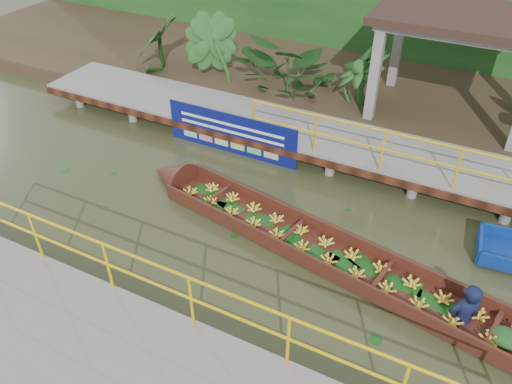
% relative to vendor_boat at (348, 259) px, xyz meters
% --- Properties ---
extents(ground, '(80.00, 80.00, 0.00)m').
position_rel_vendor_boat_xyz_m(ground, '(-2.42, 0.17, -0.22)').
color(ground, '#2E3219').
rests_on(ground, ground).
extents(land_strip, '(30.00, 8.00, 0.45)m').
position_rel_vendor_boat_xyz_m(land_strip, '(-2.42, 7.67, 0.01)').
color(land_strip, '#332619').
rests_on(land_strip, ground).
extents(far_dock, '(16.00, 2.06, 1.66)m').
position_rel_vendor_boat_xyz_m(far_dock, '(-2.40, 3.59, 0.26)').
color(far_dock, gray).
rests_on(far_dock, ground).
extents(pavilion, '(4.40, 3.00, 3.00)m').
position_rel_vendor_boat_xyz_m(pavilion, '(0.58, 6.47, 2.60)').
color(pavilion, gray).
rests_on(pavilion, ground).
extents(foliage_backdrop, '(30.00, 0.80, 4.00)m').
position_rel_vendor_boat_xyz_m(foliage_backdrop, '(-2.42, 10.17, 1.78)').
color(foliage_backdrop, '#153F14').
rests_on(foliage_backdrop, ground).
extents(vendor_boat, '(10.02, 2.74, 2.08)m').
position_rel_vendor_boat_xyz_m(vendor_boat, '(0.00, 0.00, 0.00)').
color(vendor_boat, '#35160E').
rests_on(vendor_boat, ground).
extents(blue_banner, '(3.64, 0.04, 1.14)m').
position_rel_vendor_boat_xyz_m(blue_banner, '(-4.03, 2.65, 0.34)').
color(blue_banner, navy).
rests_on(blue_banner, ground).
extents(tropical_plants, '(14.47, 1.47, 1.83)m').
position_rel_vendor_boat_xyz_m(tropical_plants, '(-2.00, 5.47, 1.15)').
color(tropical_plants, '#153F14').
rests_on(tropical_plants, ground).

